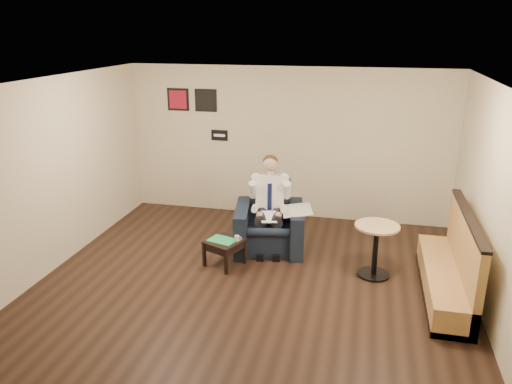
% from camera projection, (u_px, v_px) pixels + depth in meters
% --- Properties ---
extents(ground, '(6.00, 6.00, 0.00)m').
position_uv_depth(ground, '(249.00, 290.00, 6.89)').
color(ground, black).
rests_on(ground, ground).
extents(wall_back, '(6.00, 0.02, 2.80)m').
position_uv_depth(wall_back, '(287.00, 144.00, 9.22)').
color(wall_back, beige).
rests_on(wall_back, ground).
extents(wall_front, '(6.00, 0.02, 2.80)m').
position_uv_depth(wall_front, '(152.00, 322.00, 3.68)').
color(wall_front, beige).
rests_on(wall_front, ground).
extents(wall_left, '(0.02, 6.00, 2.80)m').
position_uv_depth(wall_left, '(44.00, 179.00, 7.09)').
color(wall_left, beige).
rests_on(wall_left, ground).
extents(wall_right, '(0.02, 6.00, 2.80)m').
position_uv_depth(wall_right, '(498.00, 213.00, 5.81)').
color(wall_right, beige).
rests_on(wall_right, ground).
extents(ceiling, '(6.00, 6.00, 0.02)m').
position_uv_depth(ceiling, '(248.00, 85.00, 6.01)').
color(ceiling, white).
rests_on(ceiling, wall_back).
extents(seating_sign, '(0.32, 0.02, 0.20)m').
position_uv_depth(seating_sign, '(219.00, 135.00, 9.45)').
color(seating_sign, black).
rests_on(seating_sign, wall_back).
extents(art_print_left, '(0.42, 0.03, 0.42)m').
position_uv_depth(art_print_left, '(178.00, 99.00, 9.42)').
color(art_print_left, '#A4142B').
rests_on(art_print_left, wall_back).
extents(art_print_right, '(0.42, 0.03, 0.42)m').
position_uv_depth(art_print_right, '(206.00, 100.00, 9.30)').
color(art_print_right, black).
rests_on(art_print_right, wall_back).
extents(armchair, '(1.25, 1.25, 1.05)m').
position_uv_depth(armchair, '(269.00, 218.00, 8.05)').
color(armchair, black).
rests_on(armchair, ground).
extents(seated_man, '(0.85, 1.13, 1.44)m').
position_uv_depth(seated_man, '(269.00, 210.00, 7.86)').
color(seated_man, silver).
rests_on(seated_man, armchair).
extents(lap_papers, '(0.31, 0.39, 0.01)m').
position_uv_depth(lap_papers, '(269.00, 217.00, 7.77)').
color(lap_papers, white).
rests_on(lap_papers, seated_man).
extents(newspaper, '(0.57, 0.66, 0.01)m').
position_uv_depth(newspaper, '(297.00, 210.00, 7.86)').
color(newspaper, silver).
rests_on(newspaper, armchair).
extents(side_table, '(0.65, 0.65, 0.40)m').
position_uv_depth(side_table, '(225.00, 253.00, 7.57)').
color(side_table, black).
rests_on(side_table, ground).
extents(green_folder, '(0.47, 0.39, 0.01)m').
position_uv_depth(green_folder, '(222.00, 240.00, 7.51)').
color(green_folder, '#25BC69').
rests_on(green_folder, side_table).
extents(coffee_mug, '(0.10, 0.10, 0.08)m').
position_uv_depth(coffee_mug, '(237.00, 238.00, 7.48)').
color(coffee_mug, white).
rests_on(coffee_mug, side_table).
extents(smartphone, '(0.14, 0.12, 0.01)m').
position_uv_depth(smartphone, '(233.00, 238.00, 7.59)').
color(smartphone, black).
rests_on(smartphone, side_table).
extents(banquette, '(0.53, 2.23, 1.14)m').
position_uv_depth(banquette, '(447.00, 256.00, 6.62)').
color(banquette, '#B28245').
rests_on(banquette, ground).
extents(cafe_table, '(0.75, 0.75, 0.79)m').
position_uv_depth(cafe_table, '(375.00, 251.00, 7.18)').
color(cafe_table, tan).
rests_on(cafe_table, ground).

